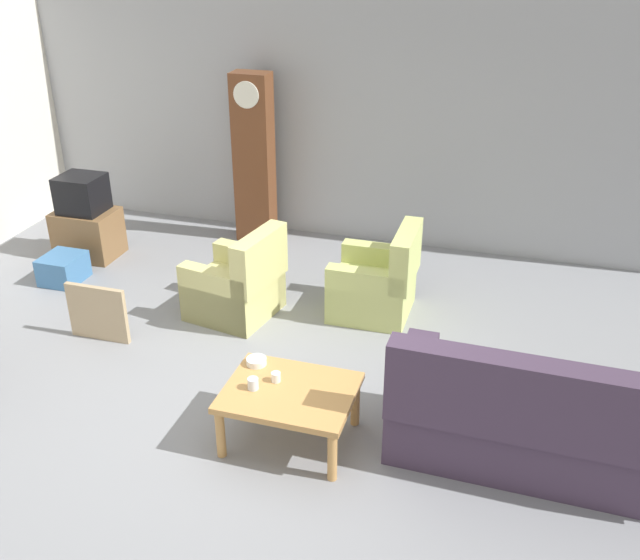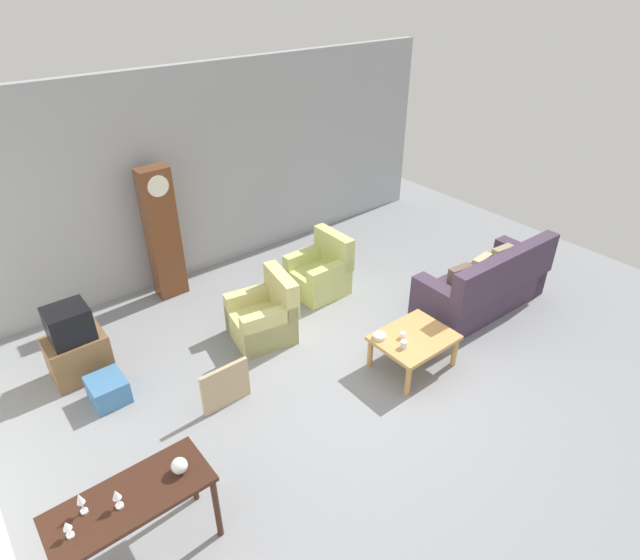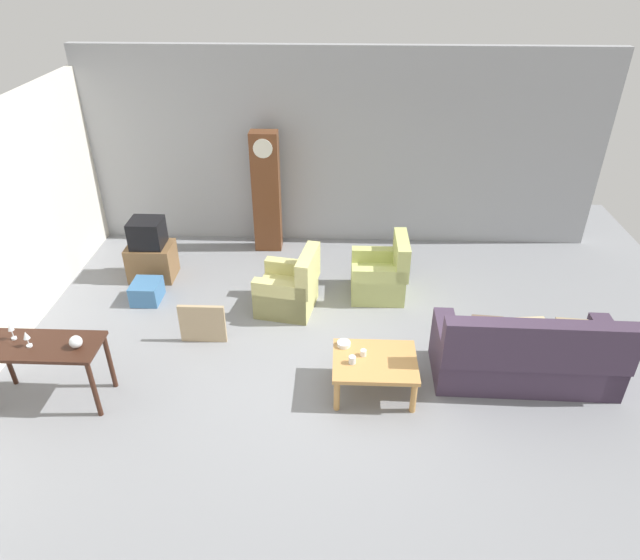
% 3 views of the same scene
% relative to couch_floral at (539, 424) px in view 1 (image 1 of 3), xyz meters
% --- Properties ---
extents(ground_plane, '(10.40, 10.40, 0.00)m').
position_rel_couch_floral_xyz_m(ground_plane, '(-2.21, 0.08, -0.36)').
color(ground_plane, gray).
extents(garage_door_wall, '(8.40, 0.16, 3.20)m').
position_rel_couch_floral_xyz_m(garage_door_wall, '(-2.21, 3.68, 1.24)').
color(garage_door_wall, '#9EA0A5').
rests_on(garage_door_wall, ground_plane).
extents(couch_floral, '(2.12, 0.92, 1.04)m').
position_rel_couch_floral_xyz_m(couch_floral, '(0.00, 0.00, 0.00)').
color(couch_floral, '#423347').
rests_on(couch_floral, ground_plane).
extents(armchair_olive_near, '(0.91, 0.89, 0.92)m').
position_rel_couch_floral_xyz_m(armchair_olive_near, '(-2.90, 1.41, -0.05)').
color(armchair_olive_near, '#CCC67A').
rests_on(armchair_olive_near, ground_plane).
extents(armchair_olive_far, '(0.79, 0.76, 0.92)m').
position_rel_couch_floral_xyz_m(armchair_olive_far, '(-1.59, 1.85, -0.05)').
color(armchair_olive_far, '#C2CB73').
rests_on(armchair_olive_far, ground_plane).
extents(coffee_table_wood, '(0.96, 0.76, 0.46)m').
position_rel_couch_floral_xyz_m(coffee_table_wood, '(-1.78, -0.26, 0.04)').
color(coffee_table_wood, tan).
rests_on(coffee_table_wood, ground_plane).
extents(grandfather_clock, '(0.44, 0.30, 2.01)m').
position_rel_couch_floral_xyz_m(grandfather_clock, '(-3.42, 3.24, 0.66)').
color(grandfather_clock, brown).
rests_on(grandfather_clock, ground_plane).
extents(tv_stand_cabinet, '(0.68, 0.52, 0.55)m').
position_rel_couch_floral_xyz_m(tv_stand_cabinet, '(-5.11, 2.20, -0.08)').
color(tv_stand_cabinet, brown).
rests_on(tv_stand_cabinet, ground_plane).
extents(tv_crt, '(0.48, 0.44, 0.42)m').
position_rel_couch_floral_xyz_m(tv_crt, '(-5.11, 2.20, 0.41)').
color(tv_crt, black).
rests_on(tv_crt, tv_stand_cabinet).
extents(framed_picture_leaning, '(0.60, 0.05, 0.55)m').
position_rel_couch_floral_xyz_m(framed_picture_leaning, '(-3.97, 0.60, -0.08)').
color(framed_picture_leaning, tan).
rests_on(framed_picture_leaning, ground_plane).
extents(storage_box_blue, '(0.40, 0.45, 0.30)m').
position_rel_couch_floral_xyz_m(storage_box_blue, '(-5.01, 1.53, -0.21)').
color(storage_box_blue, teal).
rests_on(storage_box_blue, ground_plane).
extents(cup_white_porcelain, '(0.07, 0.07, 0.07)m').
position_rel_couch_floral_xyz_m(cup_white_porcelain, '(-1.91, -0.18, 0.14)').
color(cup_white_porcelain, white).
rests_on(cup_white_porcelain, coffee_table_wood).
extents(cup_blue_rimmed, '(0.08, 0.08, 0.09)m').
position_rel_couch_floral_xyz_m(cup_blue_rimmed, '(-2.04, -0.32, 0.15)').
color(cup_blue_rimmed, silver).
rests_on(cup_blue_rimmed, coffee_table_wood).
extents(bowl_white_stacked, '(0.16, 0.16, 0.05)m').
position_rel_couch_floral_xyz_m(bowl_white_stacked, '(-2.14, -0.01, 0.13)').
color(bowl_white_stacked, white).
rests_on(bowl_white_stacked, coffee_table_wood).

